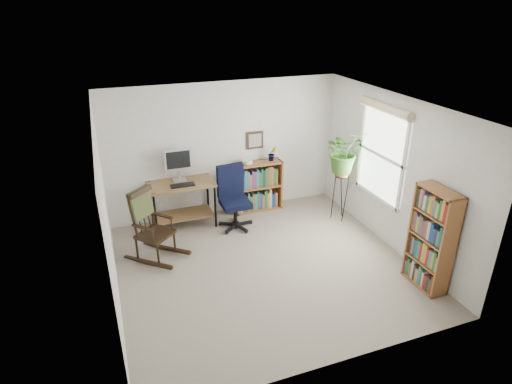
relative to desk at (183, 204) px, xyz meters
name	(u,v)px	position (x,y,z in m)	size (l,w,h in m)	color
floor	(265,266)	(0.87, -1.70, -0.40)	(4.20, 4.00, 0.00)	gray
ceiling	(267,107)	(0.87, -1.70, 2.00)	(4.20, 4.00, 0.00)	silver
wall_back	(225,149)	(0.87, 0.30, 0.80)	(4.20, 0.00, 2.40)	silver
wall_front	(341,273)	(0.87, -3.70, 0.80)	(4.20, 0.00, 2.40)	silver
wall_left	(107,218)	(-1.23, -1.70, 0.80)	(0.00, 4.00, 2.40)	silver
wall_right	(393,174)	(2.97, -1.70, 0.80)	(0.00, 4.00, 2.40)	silver
window	(381,155)	(2.93, -1.40, 1.00)	(0.12, 1.20, 1.50)	white
desk	(183,204)	(0.00, 0.00, 0.00)	(1.10, 0.61, 0.80)	olive
monitor	(178,165)	(0.00, 0.14, 0.68)	(0.46, 0.16, 0.56)	silver
keyboard	(183,185)	(0.00, -0.12, 0.41)	(0.40, 0.15, 0.03)	black
office_chair	(235,198)	(0.82, -0.41, 0.16)	(0.61, 0.61, 1.11)	black
rocking_chair	(154,225)	(-0.60, -0.90, 0.17)	(0.59, 0.98, 1.13)	black
low_bookshelf	(258,186)	(1.43, 0.12, 0.07)	(0.89, 0.30, 0.94)	#955A30
tall_bookshelf	(431,239)	(2.79, -2.87, 0.33)	(0.27, 0.63, 1.45)	#955A30
plant_stand	(340,194)	(2.67, -0.74, 0.09)	(0.27, 0.27, 0.98)	black
spider_plant	(346,131)	(2.67, -0.74, 1.24)	(1.69, 1.88, 1.46)	#356824
potted_plant_small	(272,158)	(1.71, 0.13, 0.60)	(0.13, 0.24, 0.11)	#356824
framed_picture	(255,140)	(1.43, 0.27, 0.92)	(0.32, 0.04, 0.32)	black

